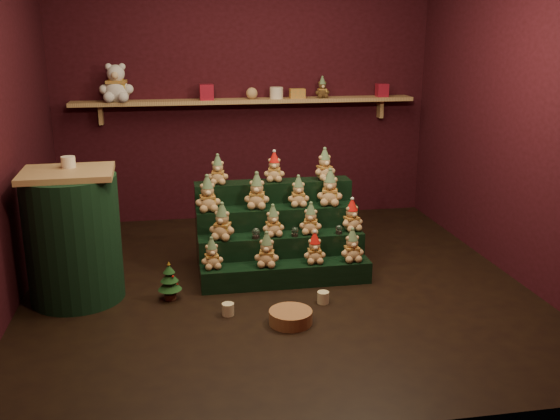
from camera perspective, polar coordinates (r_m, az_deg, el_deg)
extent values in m
plane|color=black|center=(5.18, -0.37, -6.78)|extent=(4.00, 4.00, 0.00)
cube|color=black|center=(6.83, -3.29, 10.93)|extent=(4.00, 0.10, 2.80)
cube|color=black|center=(2.84, 6.47, 3.44)|extent=(4.00, 0.10, 2.80)
cube|color=black|center=(5.53, 21.30, 8.64)|extent=(0.10, 4.00, 2.80)
cube|color=tan|center=(6.66, -3.09, 9.93)|extent=(3.60, 0.26, 0.04)
cube|color=tan|center=(6.74, -16.06, 8.38)|extent=(0.04, 0.12, 0.20)
cube|color=tan|center=(7.08, 9.15, 9.14)|extent=(0.04, 0.12, 0.20)
cube|color=black|center=(5.14, 0.57, -5.89)|extent=(1.40, 0.22, 0.18)
cube|color=black|center=(5.31, 0.15, -4.11)|extent=(1.40, 0.22, 0.36)
cube|color=black|center=(5.49, -0.25, -2.45)|extent=(1.40, 0.22, 0.54)
cube|color=black|center=(5.66, -0.63, -0.88)|extent=(1.40, 0.22, 0.72)
cylinder|color=black|center=(5.16, -2.21, -2.48)|extent=(0.06, 0.06, 0.03)
sphere|color=silver|center=(5.14, -2.22, -2.01)|extent=(0.07, 0.07, 0.07)
cylinder|color=black|center=(5.21, 1.37, -2.30)|extent=(0.06, 0.06, 0.02)
sphere|color=silver|center=(5.20, 1.37, -1.89)|extent=(0.06, 0.06, 0.06)
cylinder|color=black|center=(5.29, 5.40, -2.07)|extent=(0.05, 0.05, 0.02)
sphere|color=silver|center=(5.28, 5.41, -1.67)|extent=(0.06, 0.06, 0.06)
cube|color=tan|center=(4.88, -18.89, 3.20)|extent=(0.69, 0.58, 0.04)
cylinder|color=black|center=(5.01, -18.37, -2.50)|extent=(0.71, 0.71, 0.98)
cylinder|color=beige|center=(4.96, -18.79, 4.18)|extent=(0.11, 0.11, 0.08)
cylinder|color=#4D291B|center=(4.97, -9.99, -7.79)|extent=(0.09, 0.09, 0.05)
cone|color=black|center=(4.93, -10.05, -6.66)|extent=(0.18, 0.18, 0.09)
cone|color=black|center=(4.91, -10.09, -5.96)|extent=(0.14, 0.14, 0.08)
cone|color=black|center=(4.88, -10.12, -5.31)|extent=(0.09, 0.09, 0.06)
cone|color=gold|center=(4.87, -10.15, -4.80)|extent=(0.03, 0.03, 0.03)
cylinder|color=beige|center=(4.65, -4.78, -9.03)|extent=(0.09, 0.09, 0.09)
cylinder|color=beige|center=(4.84, 3.96, -7.98)|extent=(0.09, 0.09, 0.09)
cylinder|color=#9A693E|center=(4.51, 0.98, -9.75)|extent=(0.37, 0.37, 0.10)
cube|color=#A51930|center=(6.60, -6.73, 10.66)|extent=(0.14, 0.14, 0.16)
cylinder|color=beige|center=(6.68, -0.33, 10.66)|extent=(0.14, 0.14, 0.12)
cube|color=#A51930|center=(6.97, 9.30, 10.76)|extent=(0.12, 0.12, 0.14)
sphere|color=tan|center=(6.64, -2.59, 10.61)|extent=(0.12, 0.12, 0.12)
cube|color=orange|center=(6.72, 1.59, 10.60)|extent=(0.16, 0.10, 0.10)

